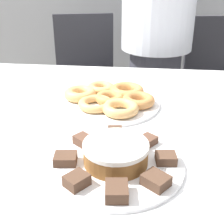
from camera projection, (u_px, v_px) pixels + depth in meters
table at (134, 134)px, 1.08m from camera, size 1.86×1.07×0.75m
person_standing at (156, 41)px, 1.77m from camera, size 0.40×0.40×1.55m
office_chair_left at (87, 89)px, 2.11m from camera, size 0.53×0.53×0.91m
office_chair_right at (217, 94)px, 2.03m from camera, size 0.50×0.50×0.91m
plate_cake at (116, 164)px, 0.79m from camera, size 0.34×0.34×0.01m
plate_donuts at (109, 103)px, 1.13m from camera, size 0.36×0.36×0.01m
frosted_cake at (116, 153)px, 0.77m from camera, size 0.16×0.16×0.06m
lamington_0 at (147, 140)px, 0.86m from camera, size 0.06×0.06×0.02m
lamington_1 at (115, 133)px, 0.89m from camera, size 0.05×0.05×0.03m
lamington_2 at (83, 140)px, 0.86m from camera, size 0.06×0.06×0.03m
lamington_3 at (66, 159)px, 0.78m from camera, size 0.06×0.05×0.02m
lamington_4 at (77, 180)px, 0.70m from camera, size 0.07×0.07×0.03m
lamington_5 at (117, 191)px, 0.67m from camera, size 0.06×0.06×0.03m
lamington_6 at (156, 180)px, 0.70m from camera, size 0.07×0.07×0.03m
lamington_7 at (166, 158)px, 0.78m from camera, size 0.06×0.05×0.02m
donut_0 at (109, 98)px, 1.12m from camera, size 0.10×0.10×0.03m
donut_1 at (120, 109)px, 1.04m from camera, size 0.12×0.12×0.03m
donut_2 at (138, 100)px, 1.10m from camera, size 0.12×0.12×0.03m
donut_3 at (127, 91)px, 1.18m from camera, size 0.13×0.13×0.04m
donut_4 at (101, 88)px, 1.21m from camera, size 0.11×0.11×0.03m
donut_5 at (80, 94)px, 1.15m from camera, size 0.12×0.12×0.04m
donut_6 at (96, 104)px, 1.08m from camera, size 0.12×0.12×0.03m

